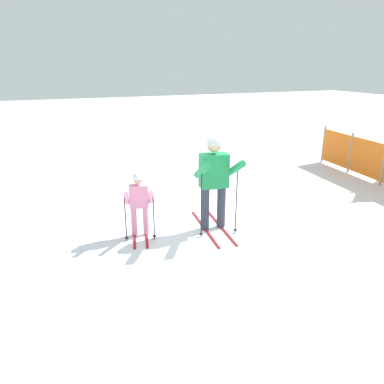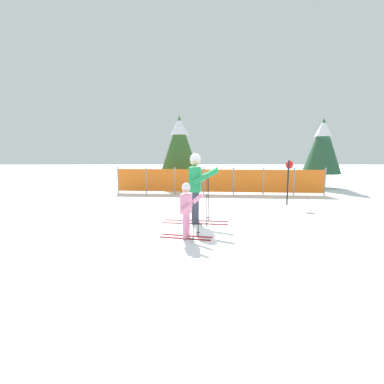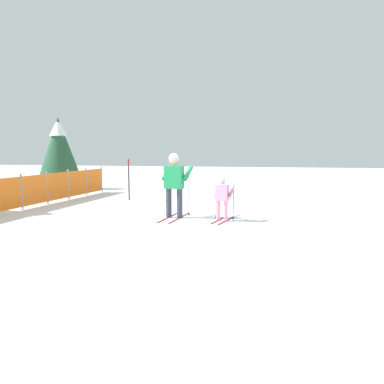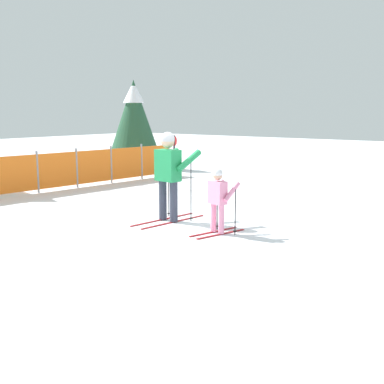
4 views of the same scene
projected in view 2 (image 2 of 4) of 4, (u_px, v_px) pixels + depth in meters
name	position (u px, v px, depth m)	size (l,w,h in m)	color
ground_plane	(195.00, 224.00, 7.77)	(60.00, 60.00, 0.00)	white
skier_adult	(196.00, 181.00, 7.75)	(1.75, 0.83, 1.82)	maroon
skier_child	(187.00, 206.00, 6.45)	(1.16, 0.59, 1.21)	maroon
safety_fence	(219.00, 181.00, 12.81)	(8.85, 0.87, 1.16)	gray
conifer_far	(323.00, 145.00, 14.77)	(1.85, 1.85, 3.44)	#4C3823
conifer_near	(179.00, 144.00, 14.58)	(1.90, 1.90, 3.53)	#4C3823
trail_marker	(288.00, 178.00, 10.30)	(0.28, 0.09, 1.55)	black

